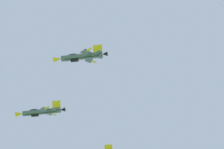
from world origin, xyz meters
name	(u,v)px	position (x,y,z in m)	size (l,w,h in m)	color
fighter_jet_lead	(41,112)	(12.34, 53.28, 102.89)	(13.59, 11.18, 7.46)	#4C5666
fighter_jet_left_wing	(81,57)	(14.18, 29.68, 100.98)	(13.59, 11.17, 7.42)	#4C5666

